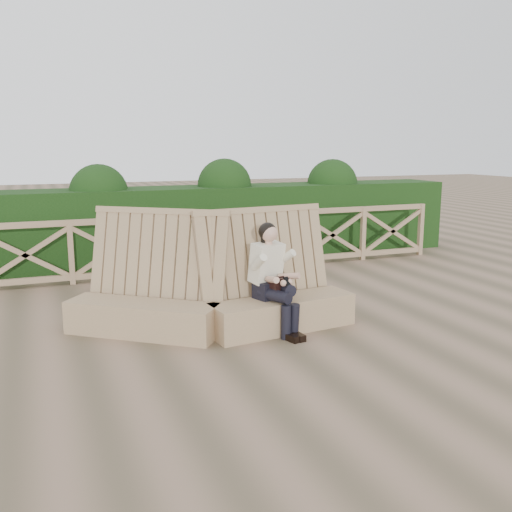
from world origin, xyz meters
name	(u,v)px	position (x,y,z in m)	size (l,w,h in m)	color
ground	(268,331)	(0.00, 0.00, 0.00)	(60.00, 60.00, 0.00)	brown
bench	(213,301)	(-0.64, 0.29, 0.39)	(3.59, 1.79, 1.55)	#917953
woman	(273,275)	(0.06, -0.01, 0.73)	(0.52, 0.90, 1.38)	black
guardrail	(194,244)	(0.00, 3.50, 0.55)	(10.10, 0.09, 1.10)	#7C6148
hedge	(178,225)	(0.00, 4.70, 0.75)	(12.00, 1.20, 1.50)	black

